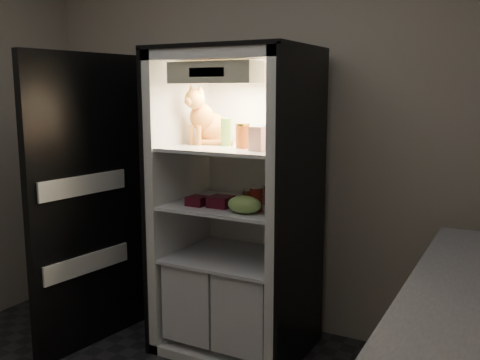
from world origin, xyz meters
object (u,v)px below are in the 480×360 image
Objects in this scene: salsa_jar at (243,136)px; parmesan_shaker at (226,132)px; pepper_jar at (283,128)px; condiment_jar at (248,196)px; soda_can_b at (275,196)px; berry_box_left at (197,201)px; berry_box_right at (221,202)px; refrigerator at (238,225)px; soda_can_c at (256,199)px; tabby_cat at (207,122)px; soda_can_a at (269,195)px; cream_carton at (258,139)px; grape_bag at (244,205)px; mayo_tub at (260,135)px.

parmesan_shaker is at bearing 156.34° from salsa_jar.
pepper_jar is 2.63× the size of condiment_jar.
berry_box_left is at bearing -156.46° from soda_can_b.
berry_box_right is at bearing -150.02° from salsa_jar.
refrigerator is 13.03× the size of salsa_jar.
soda_can_c is at bearing -24.39° from parmesan_shaker.
tabby_cat is 3.15× the size of soda_can_a.
cream_carton is 0.55m from berry_box_left.
grape_bag is at bearing -125.14° from cream_carton.
berry_box_right is (-0.08, -0.19, -0.01)m from condiment_jar.
condiment_jar is at bearing 27.28° from parmesan_shaker.
soda_can_a is (-0.03, 0.21, -0.36)m from cream_carton.
salsa_jar is at bearing -75.95° from condiment_jar.
pepper_jar is 0.45m from soda_can_c.
salsa_jar is at bearing -52.13° from refrigerator.
berry_box_left is at bearing -129.01° from mayo_tub.
mayo_tub reaches higher than berry_box_right.
soda_can_a is (0.11, -0.10, -0.35)m from mayo_tub.
parmesan_shaker reaches higher than condiment_jar.
tabby_cat is at bearing 179.37° from refrigerator.
berry_box_left is at bearing -129.00° from refrigerator.
salsa_jar is (0.32, -0.12, -0.07)m from tabby_cat.
berry_box_right is at bearing 177.72° from cream_carton.
tabby_cat reaches higher than pepper_jar.
pepper_jar is at bearing 15.76° from parmesan_shaker.
tabby_cat reaches higher than soda_can_a.
berry_box_right is (-0.22, -0.20, -0.03)m from soda_can_a.
soda_can_a is 0.95× the size of soda_can_b.
refrigerator is 0.58m from mayo_tub.
grape_bag is (-0.05, -0.07, -0.37)m from cream_carton.
cream_carton is 0.39m from soda_can_b.
refrigerator is 22.09× the size of condiment_jar.
soda_can_b is at bearing 71.32° from soda_can_c.
cream_carton is (-0.05, -0.23, -0.05)m from pepper_jar.
parmesan_shaker is 1.29× the size of berry_box_right.
pepper_jar is 1.81× the size of soda_can_b.
tabby_cat is at bearing 162.51° from parmesan_shaker.
soda_can_a is at bearing 3.40° from condiment_jar.
soda_can_b is 0.32m from berry_box_right.
condiment_jar reaches higher than berry_box_left.
pepper_jar reaches higher than mayo_tub.
condiment_jar is at bearing 43.85° from berry_box_left.
grape_bag is (-0.02, -0.28, -0.01)m from soda_can_a.
soda_can_b is at bearing -33.13° from soda_can_a.
condiment_jar is at bearing 129.98° from cream_carton.
cream_carton is at bearing -82.59° from soda_can_a.
parmesan_shaker is 1.25× the size of cream_carton.
soda_can_b is at bearing -8.97° from condiment_jar.
parmesan_shaker is 1.52× the size of berry_box_left.
berry_box_right is (-0.25, 0.01, -0.38)m from cream_carton.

